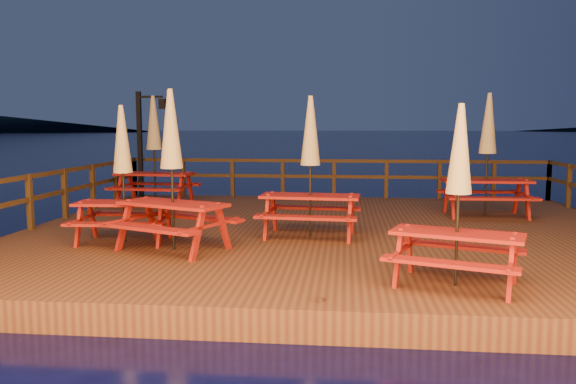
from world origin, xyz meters
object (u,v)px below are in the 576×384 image
Objects in this scene: picnic_table_2 at (154,149)px; picnic_table_0 at (458,193)px; lamp_post at (145,134)px; picnic_table_1 at (487,153)px.

picnic_table_0 is at bearing -42.23° from picnic_table_2.
lamp_post reaches higher than picnic_table_1.
picnic_table_0 is (7.13, -8.38, -0.59)m from lamp_post.
picnic_table_2 reaches higher than picnic_table_0.
picnic_table_2 reaches higher than picnic_table_1.
picnic_table_1 is (1.74, 5.77, 0.23)m from picnic_table_0.
picnic_table_1 is at bearing 93.18° from picnic_table_0.
picnic_table_1 is 8.07m from picnic_table_2.
lamp_post is at bearing 150.36° from picnic_table_0.
picnic_table_1 is 0.99× the size of picnic_table_2.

